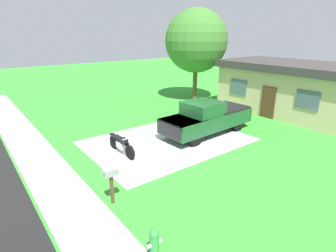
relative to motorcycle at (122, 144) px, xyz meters
name	(u,v)px	position (x,y,z in m)	size (l,w,h in m)	color
ground_plane	(168,141)	(0.05, 2.70, -0.47)	(80.00, 80.00, 0.00)	green
driveway_pad	(168,141)	(0.05, 2.70, -0.47)	(5.77, 8.17, 0.01)	#B5B5B5
sidewalk_strip	(50,175)	(0.05, -3.30, -0.47)	(36.00, 1.80, 0.01)	beige
motorcycle	(122,144)	(0.00, 0.00, 0.00)	(2.21, 0.70, 1.09)	black
pickup_truck	(208,117)	(0.48, 5.20, 0.48)	(2.23, 5.70, 1.90)	black
fire_hydrant	(154,244)	(6.13, -2.37, -0.05)	(0.32, 0.40, 0.87)	#2D8C38
mailbox	(111,177)	(3.32, -2.14, 0.51)	(0.26, 0.48, 1.26)	#4C3823
shade_tree	(196,41)	(-6.02, 10.19, 4.32)	(5.02, 5.02, 7.32)	brown
neighbor_house	(290,87)	(0.79, 13.00, 1.32)	(9.60, 5.60, 3.50)	tan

